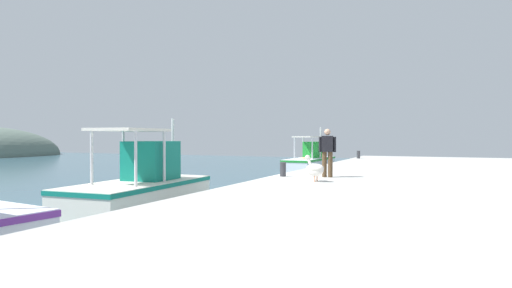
{
  "coord_description": "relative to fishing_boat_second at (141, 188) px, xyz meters",
  "views": [
    {
      "loc": [
        -14.4,
        -5.76,
        2.19
      ],
      "look_at": [
        2.78,
        1.9,
        1.88
      ],
      "focal_mm": 30.43,
      "sensor_mm": 36.0,
      "label": 1
    }
  ],
  "objects": [
    {
      "name": "quay_pier",
      "position": [
        4.05,
        -7.6,
        -0.28
      ],
      "size": [
        36.0,
        10.0,
        0.8
      ],
      "primitive_type": "cube",
      "color": "#B2B2AD",
      "rests_on": "ground"
    },
    {
      "name": "fishing_boat_third",
      "position": [
        17.23,
        -0.03,
        -0.06
      ],
      "size": [
        6.48,
        1.78,
        2.87
      ],
      "color": "white",
      "rests_on": "ground"
    },
    {
      "name": "pelican",
      "position": [
        2.65,
        -4.56,
        0.52
      ],
      "size": [
        0.54,
        0.96,
        0.82
      ],
      "color": "tan",
      "rests_on": "quay_pier"
    },
    {
      "name": "mooring_bollard_second",
      "position": [
        17.75,
        -3.05,
        0.36
      ],
      "size": [
        0.21,
        0.21,
        0.49
      ],
      "primitive_type": "cylinder",
      "color": "#333338",
      "rests_on": "quay_pier"
    },
    {
      "name": "fisherman_standing",
      "position": [
        4.27,
        -4.54,
        1.03
      ],
      "size": [
        0.31,
        0.58,
        1.67
      ],
      "color": "#4C3823",
      "rests_on": "quay_pier"
    },
    {
      "name": "fishing_boat_second",
      "position": [
        0.0,
        0.0,
        0.0
      ],
      "size": [
        5.24,
        2.42,
        2.81
      ],
      "color": "silver",
      "rests_on": "ground"
    },
    {
      "name": "mooring_bollard_nearest",
      "position": [
        3.89,
        -3.05,
        0.37
      ],
      "size": [
        0.21,
        0.21,
        0.5
      ],
      "primitive_type": "cylinder",
      "color": "#333338",
      "rests_on": "quay_pier"
    }
  ]
}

